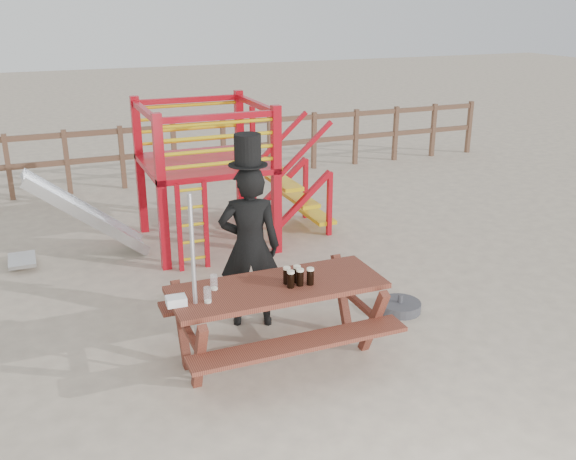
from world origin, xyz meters
name	(u,v)px	position (x,y,z in m)	size (l,w,h in m)	color
ground	(286,361)	(0.00, 0.00, 0.00)	(60.00, 60.00, 0.00)	#BEAD94
back_fence	(148,148)	(0.00, 7.00, 0.74)	(15.09, 0.09, 1.20)	brown
playground_fort	(200,173)	(0.12, 3.58, 1.07)	(4.71, 1.84, 2.10)	#AE0B17
picnic_table	(278,312)	(-0.05, 0.10, 0.51)	(2.10, 1.45, 0.81)	brown
man_with_hat	(250,243)	(-0.05, 0.92, 0.96)	(0.77, 0.62, 2.15)	black
metal_pole	(195,291)	(-0.89, 0.01, 0.93)	(0.04, 0.04, 1.86)	#B2B2B7
parasol_base	(400,306)	(1.65, 0.52, 0.06)	(0.49, 0.49, 0.21)	#3A3A3F
paper_bag	(176,301)	(-1.06, 0.04, 0.85)	(0.18, 0.14, 0.08)	white
stout_pints	(297,276)	(0.13, 0.03, 0.90)	(0.28, 0.18, 0.17)	black
empty_glasses	(211,289)	(-0.71, 0.11, 0.88)	(0.20, 0.32, 0.15)	silver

